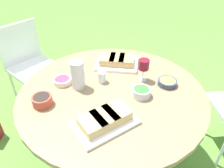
% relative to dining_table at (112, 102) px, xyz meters
% --- Properties ---
extents(ground_plane, '(40.00, 40.00, 0.00)m').
position_rel_dining_table_xyz_m(ground_plane, '(0.00, 0.00, -0.61)').
color(ground_plane, '#5B8C38').
extents(dining_table, '(1.32, 1.32, 0.72)m').
position_rel_dining_table_xyz_m(dining_table, '(0.00, 0.00, 0.00)').
color(dining_table, '#4C4C51').
rests_on(dining_table, ground_plane).
extents(chair_near_left, '(0.60, 0.60, 0.89)m').
position_rel_dining_table_xyz_m(chair_near_left, '(0.95, -0.72, -0.09)').
color(chair_near_left, white).
rests_on(chair_near_left, ground_plane).
extents(water_pitcher, '(0.11, 0.10, 0.21)m').
position_rel_dining_table_xyz_m(water_pitcher, '(0.25, -0.03, 0.21)').
color(water_pitcher, silver).
rests_on(water_pitcher, dining_table).
extents(wine_glass, '(0.08, 0.08, 0.17)m').
position_rel_dining_table_xyz_m(wine_glass, '(-0.22, -0.16, 0.23)').
color(wine_glass, silver).
rests_on(wine_glass, dining_table).
extents(platter_bread_main, '(0.44, 0.42, 0.08)m').
position_rel_dining_table_xyz_m(platter_bread_main, '(0.02, 0.33, 0.14)').
color(platter_bread_main, white).
rests_on(platter_bread_main, dining_table).
extents(platter_charcuterie, '(0.36, 0.27, 0.08)m').
position_rel_dining_table_xyz_m(platter_charcuterie, '(-0.01, -0.36, 0.14)').
color(platter_charcuterie, white).
rests_on(platter_charcuterie, dining_table).
extents(bowl_fries, '(0.14, 0.14, 0.04)m').
position_rel_dining_table_xyz_m(bowl_fries, '(-0.40, -0.11, 0.13)').
color(bowl_fries, '#334256').
rests_on(bowl_fries, dining_table).
extents(bowl_salad, '(0.13, 0.13, 0.06)m').
position_rel_dining_table_xyz_m(bowl_salad, '(-0.20, 0.04, 0.14)').
color(bowl_salad, silver).
rests_on(bowl_salad, dining_table).
extents(bowl_olives, '(0.13, 0.13, 0.07)m').
position_rel_dining_table_xyz_m(bowl_olives, '(0.44, 0.18, 0.14)').
color(bowl_olives, '#B74733').
rests_on(bowl_olives, dining_table).
extents(bowl_dip_red, '(0.13, 0.13, 0.04)m').
position_rel_dining_table_xyz_m(bowl_dip_red, '(0.38, -0.07, 0.13)').
color(bowl_dip_red, beige).
rests_on(bowl_dip_red, dining_table).
extents(cup_water_near, '(0.06, 0.06, 0.08)m').
position_rel_dining_table_xyz_m(cup_water_near, '(0.09, -0.11, 0.15)').
color(cup_water_near, silver).
rests_on(cup_water_near, dining_table).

